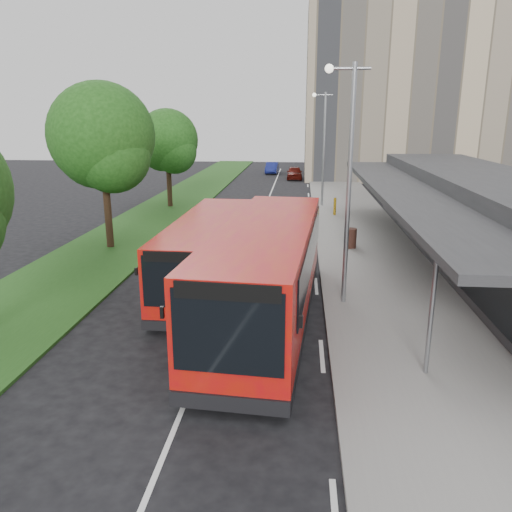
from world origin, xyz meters
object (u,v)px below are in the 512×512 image
Objects in this scene: bus_main at (267,273)px; lamp_post_near at (347,172)px; bollard at (335,206)px; tree_far at (167,144)px; car_far at (272,168)px; lamp_post_far at (323,142)px; tree_mid at (102,143)px; litter_bin at (351,238)px; bus_second at (209,252)px; car_near at (294,173)px.

lamp_post_near is at bearing 37.73° from bus_main.
bus_main is 18.32m from bollard.
tree_far is 1.80× the size of car_far.
lamp_post_near is 2.03× the size of car_far.
lamp_post_far is 2.03× the size of car_far.
tree_mid reaches higher than bus_main.
tree_mid is 13.04m from litter_bin.
lamp_post_near reaches higher than bollard.
tree_mid is at bearing 139.51° from bus_second.
lamp_post_far reaches higher than bus_second.
car_far is at bearing 99.68° from litter_bin.
lamp_post_near is (11.13, -19.05, 0.15)m from tree_far.
car_far is (6.20, 23.61, -3.92)m from tree_far.
lamp_post_near reaches higher than litter_bin.
bus_second is (-2.48, 3.27, -0.26)m from bus_main.
tree_far reaches higher than car_far.
tree_mid is 1.02× the size of lamp_post_near.
tree_far is 0.61× the size of bus_main.
bus_second is 35.75m from car_near.
car_near reaches higher than litter_bin.
bus_second is (-5.02, -18.39, -3.32)m from lamp_post_far.
bus_main is at bearing -45.41° from tree_mid.
lamp_post_far reaches higher than bus_main.
car_near reaches higher than car_far.
tree_far reaches higher than bollard.
car_near is at bearing 98.15° from bollard.
bus_second is 2.43× the size of car_near.
tree_far is at bearing 117.02° from bus_main.
litter_bin is at bearing 2.80° from tree_mid.
car_far is at bearing 96.59° from lamp_post_near.
lamp_post_near is 2.00× the size of car_near.
bollard is 21.12m from car_near.
tree_far is 24.72m from car_far.
lamp_post_near reaches higher than bus_second.
tree_far is at bearing 120.29° from lamp_post_near.
litter_bin is 29.77m from car_near.
bus_main is at bearing -96.68° from lamp_post_far.
lamp_post_far is at bearing 94.84° from litter_bin.
bollard is at bearing -76.09° from car_far.
bus_second is at bearing 131.72° from bus_main.
tree_far is 20.62m from car_near.
bus_main reaches higher than litter_bin.
car_far reaches higher than bollard.
litter_bin is 0.86× the size of bollard.
car_far is (6.20, 35.61, -4.62)m from tree_mid.
bus_main is 10.03m from litter_bin.
lamp_post_far is 0.69× the size of bus_main.
bus_main reaches higher than car_near.
lamp_post_far is (11.13, 12.95, -0.55)m from tree_mid.
lamp_post_far is 22.02m from bus_main.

